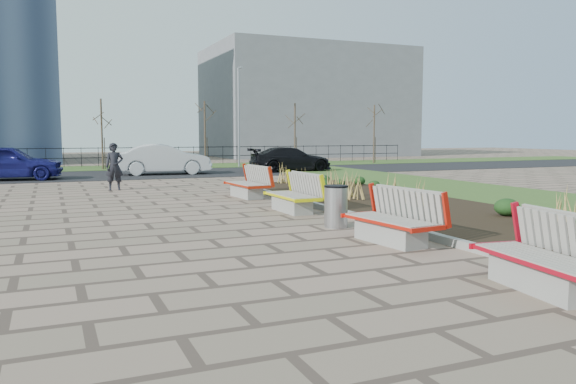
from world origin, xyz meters
name	(u,v)px	position (x,y,z in m)	size (l,w,h in m)	color
ground	(273,281)	(0.00, 0.00, 0.00)	(120.00, 120.00, 0.00)	#836A5A
planting_bed	(423,210)	(6.25, 5.00, 0.05)	(4.50, 18.00, 0.10)	black
planting_curb	(346,213)	(3.92, 5.00, 0.07)	(0.16, 18.00, 0.15)	gray
grass_verge_near	(555,202)	(11.00, 5.00, 0.02)	(5.00, 38.00, 0.04)	#33511E
grass_verge_far	(101,168)	(0.00, 28.00, 0.02)	(80.00, 5.00, 0.04)	#33511E
road	(111,175)	(0.00, 22.00, 0.01)	(80.00, 7.00, 0.02)	black
bench_a	(543,254)	(3.00, -1.87, 0.50)	(0.90, 2.10, 1.00)	#B40C1E
bench_b	(390,217)	(3.00, 1.66, 0.50)	(0.90, 2.10, 1.00)	red
bench_c	(292,193)	(3.00, 6.28, 0.50)	(0.90, 2.10, 1.00)	yellow
bench_d	(246,182)	(3.00, 9.95, 0.50)	(0.90, 2.10, 1.00)	#B5230C
litter_bin	(336,207)	(2.92, 3.66, 0.45)	(0.51, 0.51, 0.90)	#B2B2B7
pedestrian	(114,167)	(-0.64, 14.10, 0.86)	(0.63, 0.41, 1.73)	black
car_blue	(7,163)	(-4.51, 20.41, 0.79)	(1.83, 4.54, 1.55)	navy
car_silver	(164,159)	(2.51, 21.31, 0.78)	(1.61, 4.61, 1.52)	#B8BBC0
car_black	(291,159)	(9.32, 20.99, 0.67)	(1.83, 4.51, 1.31)	black
tree_c	(102,134)	(0.00, 26.50, 2.04)	(1.40, 1.40, 4.00)	#4C3D2D
tree_d	(205,134)	(6.00, 26.50, 2.04)	(1.40, 1.40, 4.00)	#4C3D2D
tree_e	(295,134)	(12.00, 26.50, 2.04)	(1.40, 1.40, 4.00)	#4C3D2D
tree_f	(374,134)	(18.00, 26.50, 2.04)	(1.40, 1.40, 4.00)	#4C3D2D
lamp_east	(239,118)	(8.00, 26.00, 3.04)	(0.24, 0.60, 6.00)	gray
railing_fence	(98,157)	(0.00, 29.50, 0.64)	(44.00, 0.10, 1.20)	black
building_grey	(306,103)	(20.00, 42.00, 5.00)	(18.00, 12.00, 10.00)	slate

